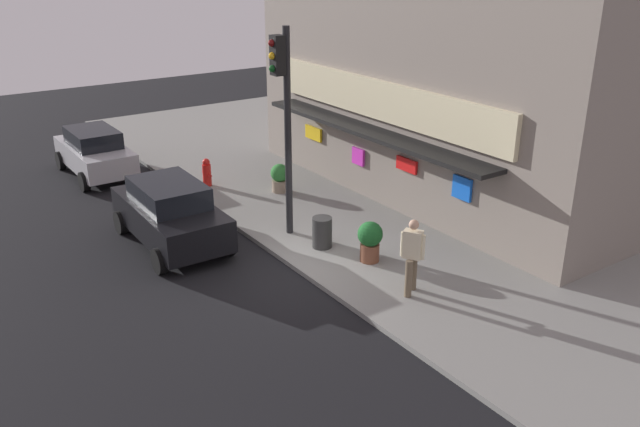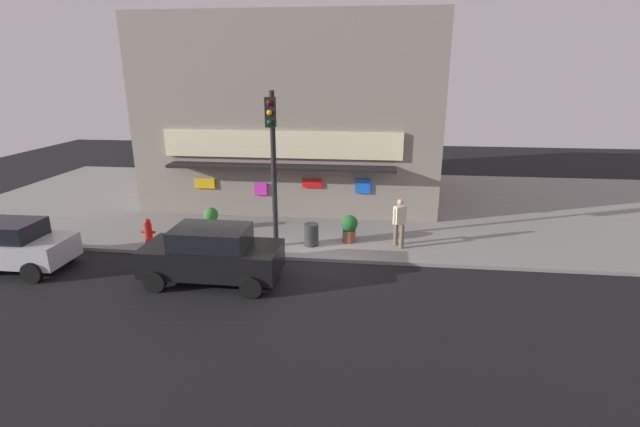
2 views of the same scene
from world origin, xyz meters
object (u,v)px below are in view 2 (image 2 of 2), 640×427
object	(u,v)px
fire_hydrant	(148,231)
parked_car_black	(212,254)
traffic_light	(273,151)
potted_plant_by_doorway	(211,218)
pedestrian	(399,221)
potted_plant_by_window	(349,227)
trash_can	(311,235)
parked_car_silver	(8,245)

from	to	relation	value
fire_hydrant	parked_car_black	bearing A→B (deg)	-37.92
traffic_light	fire_hydrant	bearing A→B (deg)	-178.90
potted_plant_by_doorway	pedestrian	bearing A→B (deg)	-7.99
pedestrian	potted_plant_by_window	size ratio (longest dim) A/B	1.72
potted_plant_by_doorway	trash_can	bearing A→B (deg)	-16.84
traffic_light	parked_car_silver	distance (m)	8.91
pedestrian	fire_hydrant	bearing A→B (deg)	-176.04
parked_car_black	parked_car_silver	xyz separation A→B (m)	(-6.73, 0.09, -0.05)
fire_hydrant	pedestrian	size ratio (longest dim) A/B	0.52
potted_plant_by_doorway	parked_car_silver	xyz separation A→B (m)	(-5.19, -4.13, 0.23)
traffic_light	trash_can	size ratio (longest dim) A/B	6.75
pedestrian	potted_plant_by_doorway	distance (m)	7.29
traffic_light	fire_hydrant	xyz separation A→B (m)	(-4.66, -0.09, -2.99)
potted_plant_by_window	potted_plant_by_doorway	bearing A→B (deg)	172.11
pedestrian	potted_plant_by_window	bearing A→B (deg)	171.73
trash_can	parked_car_black	xyz separation A→B (m)	(-2.58, -2.97, 0.35)
traffic_light	potted_plant_by_doorway	bearing A→B (deg)	151.79
trash_can	parked_car_black	world-z (taller)	parked_car_black
trash_can	pedestrian	xyz separation A→B (m)	(3.08, 0.24, 0.56)
trash_can	parked_car_silver	bearing A→B (deg)	-162.83
potted_plant_by_window	parked_car_silver	size ratio (longest dim) A/B	0.26
traffic_light	pedestrian	xyz separation A→B (m)	(4.33, 0.53, -2.48)
traffic_light	parked_car_black	bearing A→B (deg)	-116.58
traffic_light	pedestrian	world-z (taller)	traffic_light
potted_plant_by_doorway	potted_plant_by_window	xyz separation A→B (m)	(5.44, -0.75, 0.10)
fire_hydrant	potted_plant_by_doorway	size ratio (longest dim) A/B	1.01
traffic_light	pedestrian	distance (m)	5.01
parked_car_silver	potted_plant_by_window	bearing A→B (deg)	17.59
potted_plant_by_doorway	potted_plant_by_window	distance (m)	5.49
potted_plant_by_window	parked_car_black	world-z (taller)	parked_car_black
pedestrian	parked_car_silver	xyz separation A→B (m)	(-12.40, -3.12, -0.26)
pedestrian	parked_car_black	bearing A→B (deg)	-150.47
parked_car_black	pedestrian	bearing A→B (deg)	29.53
potted_plant_by_window	parked_car_silver	bearing A→B (deg)	-162.41
fire_hydrant	trash_can	world-z (taller)	fire_hydrant
traffic_light	potted_plant_by_window	xyz separation A→B (m)	(2.56, 0.79, -2.87)
pedestrian	potted_plant_by_window	distance (m)	1.83
fire_hydrant	potted_plant_by_window	world-z (taller)	potted_plant_by_window
traffic_light	parked_car_silver	size ratio (longest dim) A/B	1.37
parked_car_black	potted_plant_by_window	bearing A→B (deg)	41.63
fire_hydrant	potted_plant_by_window	distance (m)	7.28
potted_plant_by_window	pedestrian	bearing A→B (deg)	-8.27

